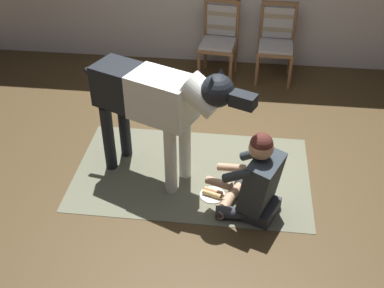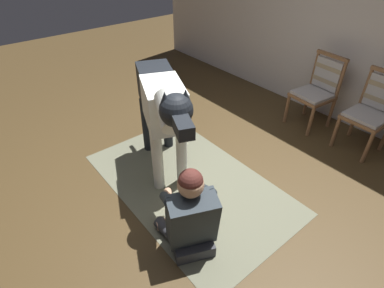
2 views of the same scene
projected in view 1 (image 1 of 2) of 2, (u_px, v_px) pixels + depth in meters
ground_plane at (201, 174)px, 4.80m from camera, size 13.14×13.14×0.00m
area_rug at (192, 173)px, 4.81m from camera, size 2.32×1.41×0.01m
dining_chair_left_of_pair at (220, 36)px, 6.21m from camera, size 0.51×0.51×0.98m
dining_chair_right_of_pair at (277, 39)px, 6.14m from camera, size 0.48×0.48×0.98m
person_sitting_on_floor at (256, 181)px, 4.17m from camera, size 0.71×0.62×0.86m
large_dog at (157, 101)px, 4.27m from camera, size 1.64×0.83×1.30m
hot_dog_on_plate at (213, 194)px, 4.53m from camera, size 0.24×0.24×0.06m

